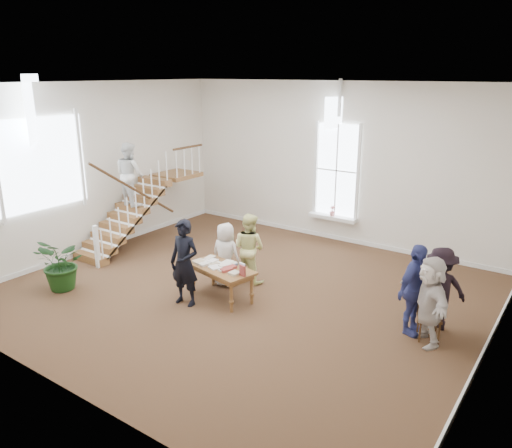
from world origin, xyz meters
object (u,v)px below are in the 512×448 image
Objects in this scene: police_officer at (185,263)px; person_yellow at (249,248)px; library_table at (221,270)px; floor_plant at (62,264)px; elderly_woman at (226,255)px; woman_cluster_a at (415,290)px; side_chair at (429,311)px; woman_cluster_b at (440,289)px; woman_cluster_c at (429,301)px.

police_officer is 1.80m from person_yellow.
library_table is 3.60m from floor_plant.
police_officer is 1.27m from elderly_woman.
side_chair is at bearing -74.07° from woman_cluster_a.
person_yellow reaches higher than elderly_woman.
woman_cluster_b is (4.26, 0.21, -0.00)m from person_yellow.
elderly_woman is 4.62m from woman_cluster_b.
police_officer is 1.49× the size of floor_plant.
woman_cluster_c is at bearing 175.38° from elderly_woman.
woman_cluster_c is 0.39m from side_chair.
police_officer reaches higher than elderly_woman.
police_officer is 4.89m from side_chair.
person_yellow is 1.32× the size of floor_plant.
police_officer is 2.95m from floor_plant.
woman_cluster_a is (3.93, -0.24, 0.06)m from person_yellow.
side_chair is (4.20, 0.87, -0.13)m from library_table.
person_yellow is at bearing -35.55° from woman_cluster_b.
woman_cluster_c reaches higher than person_yellow.
person_yellow is 1.76× the size of side_chair.
library_table is 1.01× the size of woman_cluster_b.
woman_cluster_c is (4.56, 0.06, 0.09)m from elderly_woman.
library_table is at bearing -123.88° from woman_cluster_c.
floor_plant is (-2.84, -2.29, -0.12)m from elderly_woman.
floor_plant is (-2.74, -1.04, -0.30)m from police_officer.
person_yellow is at bearing 71.03° from police_officer.
woman_cluster_a is at bearing 178.14° from elderly_woman.
woman_cluster_a is (3.90, 0.85, 0.24)m from library_table.
person_yellow reaches higher than woman_cluster_b.
elderly_woman is 1.59× the size of side_chair.
person_yellow is 4.25m from side_chair.
side_chair is at bearing 19.24° from floor_plant.
police_officer is 4.84m from woman_cluster_c.
side_chair is at bearing 12.21° from police_officer.
woman_cluster_c is at bearing 17.63° from floor_plant.
library_table is 1.11m from person_yellow.
woman_cluster_c is (4.66, 1.31, -0.09)m from police_officer.
woman_cluster_c is at bearing 21.08° from library_table.
police_officer is 1.13× the size of person_yellow.
woman_cluster_b is 1.32× the size of floor_plant.
woman_cluster_b reaches higher than library_table.
woman_cluster_c reaches higher than side_chair.
police_officer is at bearing 80.03° from elderly_woman.
woman_cluster_b is (0.33, 0.45, -0.06)m from woman_cluster_a.
library_table is 0.69m from elderly_woman.
woman_cluster_a is at bearing -163.78° from woman_cluster_c.
floor_plant is (-3.14, -2.79, -0.20)m from person_yellow.
woman_cluster_c is 1.34× the size of floor_plant.
woman_cluster_a reaches higher than woman_cluster_b.
floor_plant is (-7.07, -2.55, -0.26)m from woman_cluster_a.
woman_cluster_a reaches higher than side_chair.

